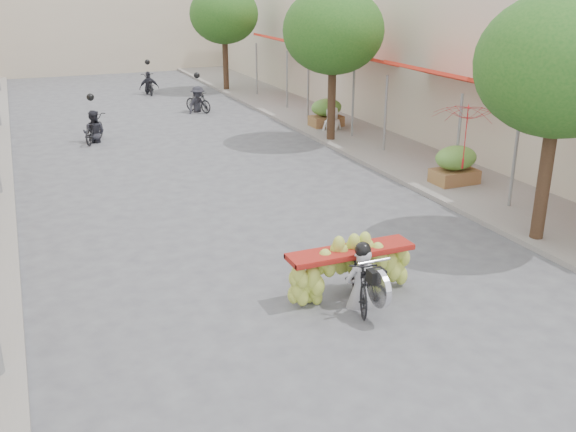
{
  "coord_description": "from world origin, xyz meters",
  "views": [
    {
      "loc": [
        -4.6,
        -5.8,
        5.37
      ],
      "look_at": [
        -0.09,
        4.89,
        1.1
      ],
      "focal_mm": 40.0,
      "sensor_mm": 36.0,
      "label": 1
    }
  ],
  "objects": [
    {
      "name": "shophouse_row_right",
      "position": [
        11.99,
        14.0,
        3.0
      ],
      "size": [
        9.77,
        40.0,
        6.0
      ],
      "color": "beige",
      "rests_on": "ground"
    },
    {
      "name": "produce_crate_mid",
      "position": [
        6.2,
        8.0,
        0.71
      ],
      "size": [
        1.2,
        0.88,
        1.16
      ],
      "color": "brown",
      "rests_on": "ground"
    },
    {
      "name": "street_tree_far",
      "position": [
        5.4,
        26.0,
        3.78
      ],
      "size": [
        3.4,
        3.4,
        5.25
      ],
      "color": "#3A2719",
      "rests_on": "ground"
    },
    {
      "name": "bg_motorbike_b",
      "position": [
        2.57,
        21.13,
        0.87
      ],
      "size": [
        1.19,
        1.57,
        1.95
      ],
      "color": "black",
      "rests_on": "ground"
    },
    {
      "name": "banana_motorbike",
      "position": [
        0.46,
        3.12,
        0.69
      ],
      "size": [
        2.32,
        1.85,
        2.03
      ],
      "color": "black",
      "rests_on": "ground"
    },
    {
      "name": "bg_motorbike_c",
      "position": [
        1.57,
        26.64,
        0.78
      ],
      "size": [
        1.0,
        1.74,
        1.95
      ],
      "color": "black",
      "rests_on": "ground"
    },
    {
      "name": "sidewalk_right",
      "position": [
        7.0,
        15.0,
        0.06
      ],
      "size": [
        4.0,
        60.0,
        0.12
      ],
      "primitive_type": "cube",
      "color": "gray",
      "rests_on": "ground"
    },
    {
      "name": "produce_crate_far",
      "position": [
        6.2,
        16.0,
        0.71
      ],
      "size": [
        1.2,
        0.88,
        1.16
      ],
      "color": "brown",
      "rests_on": "ground"
    },
    {
      "name": "pedestrian",
      "position": [
        6.09,
        15.28,
        1.0
      ],
      "size": [
        0.89,
        0.56,
        1.75
      ],
      "rotation": [
        0.0,
        0.0,
        3.09
      ],
      "color": "white",
      "rests_on": "ground"
    },
    {
      "name": "street_tree_near",
      "position": [
        5.4,
        4.0,
        3.78
      ],
      "size": [
        3.4,
        3.4,
        5.25
      ],
      "color": "#3A2719",
      "rests_on": "ground"
    },
    {
      "name": "far_building",
      "position": [
        0.0,
        38.0,
        3.5
      ],
      "size": [
        20.0,
        6.0,
        7.0
      ],
      "primitive_type": "cube",
      "color": "beige",
      "rests_on": "ground"
    },
    {
      "name": "market_umbrella",
      "position": [
        5.89,
        7.25,
        2.46
      ],
      "size": [
        1.96,
        1.96,
        1.71
      ],
      "rotation": [
        0.0,
        0.0,
        0.04
      ],
      "color": "#B2171B",
      "rests_on": "ground"
    },
    {
      "name": "bg_motorbike_a",
      "position": [
        -2.26,
        17.3,
        0.73
      ],
      "size": [
        1.27,
        1.8,
        1.95
      ],
      "color": "black",
      "rests_on": "ground"
    },
    {
      "name": "street_tree_mid",
      "position": [
        5.4,
        14.0,
        3.78
      ],
      "size": [
        3.4,
        3.4,
        5.25
      ],
      "color": "#3A2719",
      "rests_on": "ground"
    },
    {
      "name": "ground",
      "position": [
        0.0,
        0.0,
        0.0
      ],
      "size": [
        120.0,
        120.0,
        0.0
      ],
      "primitive_type": "plane",
      "color": "#545459",
      "rests_on": "ground"
    }
  ]
}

